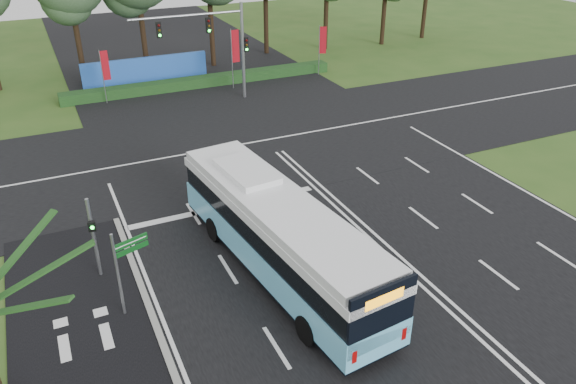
% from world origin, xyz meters
% --- Properties ---
extents(ground, '(120.00, 120.00, 0.00)m').
position_xyz_m(ground, '(0.00, 0.00, 0.00)').
color(ground, '#2E521B').
rests_on(ground, ground).
extents(road_main, '(20.00, 120.00, 0.04)m').
position_xyz_m(road_main, '(0.00, 0.00, 0.02)').
color(road_main, black).
rests_on(road_main, ground).
extents(road_cross, '(120.00, 14.00, 0.05)m').
position_xyz_m(road_cross, '(0.00, 12.00, 0.03)').
color(road_cross, black).
rests_on(road_cross, ground).
extents(bike_path, '(5.00, 18.00, 0.06)m').
position_xyz_m(bike_path, '(-12.50, -3.00, 0.03)').
color(bike_path, black).
rests_on(bike_path, ground).
extents(kerb_strip, '(0.25, 18.00, 0.12)m').
position_xyz_m(kerb_strip, '(-10.10, -3.00, 0.06)').
color(kerb_strip, gray).
rests_on(kerb_strip, ground).
extents(city_bus, '(4.03, 12.93, 3.65)m').
position_xyz_m(city_bus, '(-4.73, -1.04, 1.84)').
color(city_bus, '#69C9F3').
rests_on(city_bus, ground).
extents(pedestrian_signal, '(0.31, 0.42, 3.56)m').
position_xyz_m(pedestrian_signal, '(-11.42, 1.79, 1.95)').
color(pedestrian_signal, gray).
rests_on(pedestrian_signal, ground).
extents(street_sign, '(1.31, 0.51, 3.51)m').
position_xyz_m(street_sign, '(-10.68, -0.92, 2.24)').
color(street_sign, gray).
rests_on(street_sign, ground).
extents(banner_flag_left, '(0.59, 0.07, 3.97)m').
position_xyz_m(banner_flag_left, '(-7.55, 23.46, 2.61)').
color(banner_flag_left, gray).
rests_on(banner_flag_left, ground).
extents(banner_flag_mid, '(0.69, 0.13, 4.67)m').
position_xyz_m(banner_flag_mid, '(2.22, 22.98, 3.04)').
color(banner_flag_mid, gray).
rests_on(banner_flag_mid, ground).
extents(banner_flag_right, '(0.58, 0.27, 4.16)m').
position_xyz_m(banner_flag_right, '(10.12, 23.36, 2.73)').
color(banner_flag_right, gray).
rests_on(banner_flag_right, ground).
extents(traffic_light_gantry, '(8.41, 0.28, 7.00)m').
position_xyz_m(traffic_light_gantry, '(0.21, 20.50, 4.66)').
color(traffic_light_gantry, gray).
rests_on(traffic_light_gantry, ground).
extents(hedge, '(22.00, 1.20, 0.80)m').
position_xyz_m(hedge, '(0.00, 24.50, 0.40)').
color(hedge, '#143716').
rests_on(hedge, ground).
extents(blue_hoarding, '(10.00, 0.30, 2.20)m').
position_xyz_m(blue_hoarding, '(-4.00, 27.00, 1.10)').
color(blue_hoarding, blue).
rests_on(blue_hoarding, ground).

